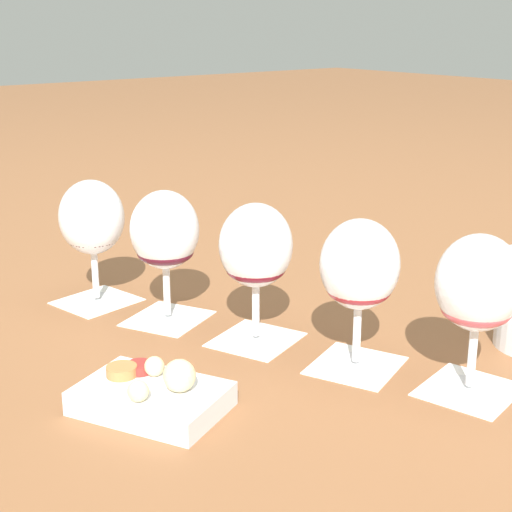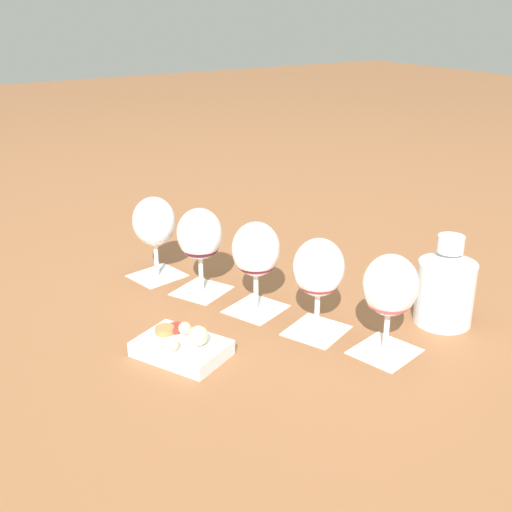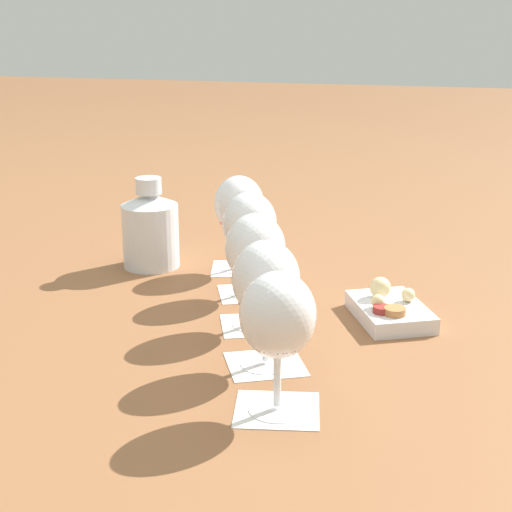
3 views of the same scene
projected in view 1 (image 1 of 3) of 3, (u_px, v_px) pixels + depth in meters
ground_plane at (256, 340)px, 1.02m from camera, size 8.00×8.00×0.00m
tasting_card_0 at (469, 390)px, 0.88m from camera, size 0.12×0.13×0.00m
tasting_card_1 at (356, 365)px, 0.95m from camera, size 0.13×0.13×0.00m
tasting_card_2 at (254, 341)px, 1.02m from camera, size 0.13×0.13×0.00m
tasting_card_3 at (168, 318)px, 1.09m from camera, size 0.13×0.14×0.00m
tasting_card_4 at (97, 301)px, 1.16m from camera, size 0.12×0.12×0.00m
wine_glass_0 at (478, 290)px, 0.85m from camera, size 0.09×0.09×0.18m
wine_glass_1 at (359, 271)px, 0.91m from camera, size 0.09×0.09×0.18m
wine_glass_2 at (254, 253)px, 0.98m from camera, size 0.09×0.09×0.18m
wine_glass_3 at (165, 236)px, 1.06m from camera, size 0.09×0.09×0.18m
wine_glass_4 at (92, 223)px, 1.12m from camera, size 0.09×0.09×0.18m
snack_dish at (152, 394)px, 0.84m from camera, size 0.18×0.16×0.06m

